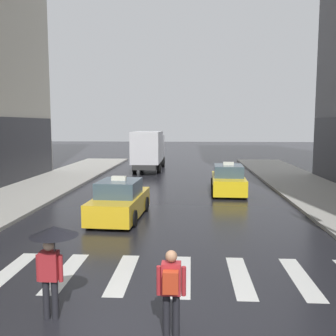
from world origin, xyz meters
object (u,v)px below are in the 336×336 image
pedestrian_with_umbrella (52,247)px  taxi_second (228,180)px  box_truck (149,149)px  pedestrian_with_backpack (171,287)px  taxi_lead (120,201)px

pedestrian_with_umbrella → taxi_second: bearing=71.5°
box_truck → pedestrian_with_backpack: size_ratio=4.57×
taxi_lead → pedestrian_with_backpack: size_ratio=2.80×
taxi_second → pedestrian_with_backpack: taxi_second is taller
box_truck → taxi_second: bearing=-60.4°
pedestrian_with_backpack → taxi_second: bearing=80.6°
box_truck → pedestrian_with_backpack: box_truck is taller
taxi_second → pedestrian_with_backpack: bearing=-99.4°
box_truck → pedestrian_with_umbrella: size_ratio=3.89×
taxi_second → box_truck: size_ratio=0.61×
taxi_lead → box_truck: box_truck is taller
taxi_second → pedestrian_with_backpack: size_ratio=2.79×
pedestrian_with_umbrella → pedestrian_with_backpack: 2.52m
taxi_second → pedestrian_with_umbrella: 15.49m
taxi_second → pedestrian_with_umbrella: pedestrian_with_umbrella is taller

